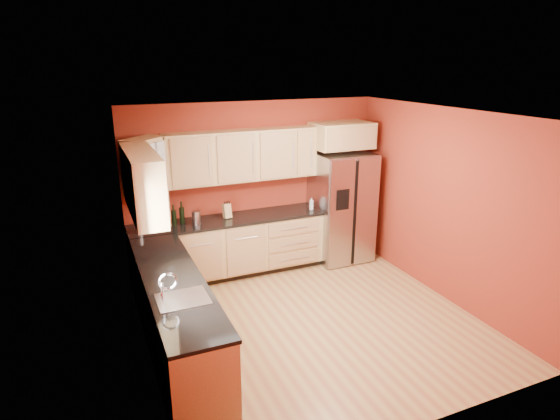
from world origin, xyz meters
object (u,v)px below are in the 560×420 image
object	(u,v)px
knife_block	(227,211)
soap_dispenser	(311,204)
canister_left	(196,218)
wine_bottle_a	(182,213)
refrigerator	(341,207)

from	to	relation	value
knife_block	soap_dispenser	bearing A→B (deg)	-12.53
canister_left	soap_dispenser	bearing A→B (deg)	-0.47
knife_block	soap_dispenser	distance (m)	1.35
wine_bottle_a	soap_dispenser	size ratio (longest dim) A/B	1.75
canister_left	wine_bottle_a	world-z (taller)	wine_bottle_a
refrigerator	knife_block	size ratio (longest dim) A/B	8.21
wine_bottle_a	soap_dispenser	distance (m)	2.02
knife_block	soap_dispenser	xyz separation A→B (m)	(1.35, -0.12, -0.01)
wine_bottle_a	knife_block	world-z (taller)	wine_bottle_a
canister_left	wine_bottle_a	bearing A→B (deg)	146.68
wine_bottle_a	soap_dispenser	xyz separation A→B (m)	(2.02, -0.13, -0.07)
refrigerator	knife_block	world-z (taller)	refrigerator
soap_dispenser	wine_bottle_a	bearing A→B (deg)	176.21
wine_bottle_a	canister_left	bearing A→B (deg)	-33.32
refrigerator	wine_bottle_a	size ratio (longest dim) A/B	5.41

